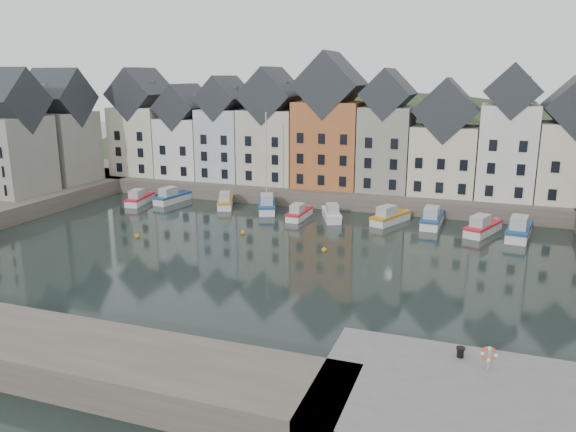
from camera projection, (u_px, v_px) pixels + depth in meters
The scene contains 19 objects.
ground at pixel (247, 260), 52.08m from camera, with size 260.00×260.00×0.00m, color black.
far_quay at pixel (332, 189), 79.24m from camera, with size 90.00×16.00×2.00m, color brown.
near_quay at pixel (505, 418), 26.41m from camera, with size 18.00×10.00×2.00m, color #60605E.
hillside at pixel (366, 261), 107.62m from camera, with size 153.60×70.40×64.00m.
far_terrace at pixel (353, 136), 74.45m from camera, with size 72.37×8.16×17.78m.
left_terrace at pixel (37, 136), 73.95m from camera, with size 7.65×17.00×15.69m.
mooring_buoys at pixel (232, 239), 58.21m from camera, with size 20.50×5.50×0.50m.
boat_a at pixel (139, 199), 74.79m from camera, with size 2.73×6.05×2.24m.
boat_b at pixel (172, 197), 75.65m from camera, with size 2.82×6.36×2.36m.
boat_c at pixel (225, 202), 73.09m from camera, with size 3.95×6.13×2.26m.
boat_d at pixel (267, 205), 70.74m from camera, with size 4.34×6.83×12.51m.
boat_e at pixel (299, 213), 67.10m from camera, with size 1.83×5.48×2.09m.
boat_f at pixel (332, 214), 66.66m from camera, with size 3.83×5.98×2.20m.
boat_g at pixel (390, 217), 65.02m from camera, with size 4.11×6.36×2.34m.
boat_h at pixel (432, 219), 63.96m from camera, with size 2.21×6.66×2.54m.
boat_i at pixel (482, 227), 60.55m from camera, with size 4.08×6.57×2.42m.
boat_j at pixel (519, 230), 59.21m from camera, with size 3.10×7.23×2.69m.
mooring_bollard at pixel (460, 352), 30.03m from camera, with size 0.48×0.48×0.56m.
life_ring_post at pixel (489, 354), 28.60m from camera, with size 0.80×0.17×1.30m.
Camera 1 is at (20.18, -45.36, 16.70)m, focal length 35.00 mm.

